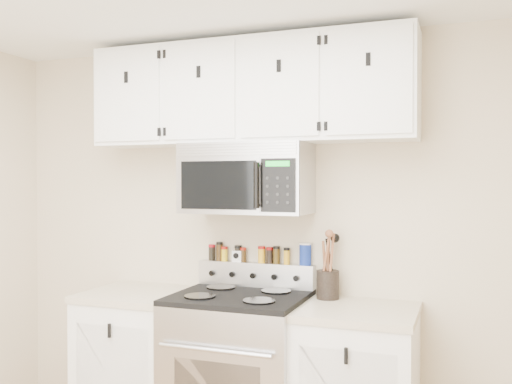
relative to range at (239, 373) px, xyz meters
The scene contains 17 objects.
back_wall 0.83m from the range, 90.00° to the left, with size 3.50×0.01×2.50m, color beige.
range is the anchor object (origin of this frame).
base_cabinet_left 0.69m from the range, behind, with size 0.64×0.62×0.92m.
microwave 1.15m from the range, 89.77° to the left, with size 0.76×0.44×0.42m.
upper_cabinets 1.67m from the range, 90.00° to the left, with size 2.00×0.35×0.62m.
utensil_crock 0.75m from the range, 22.90° to the left, with size 0.13×0.13×0.39m.
kitchen_timer 0.72m from the range, 113.83° to the left, with size 0.06×0.05×0.07m, color white.
salt_canister 0.80m from the range, 41.19° to the left, with size 0.07×0.07×0.14m.
spice_jar_0 0.78m from the range, 137.21° to the left, with size 0.04×0.04×0.10m.
spice_jar_1 0.77m from the range, 131.51° to the left, with size 0.04×0.04×0.12m.
spice_jar_2 0.75m from the range, 127.38° to the left, with size 0.04×0.04×0.09m.
spice_jar_3 0.73m from the range, 113.08° to the left, with size 0.05×0.05×0.10m.
spice_jar_4 0.72m from the range, 106.88° to the left, with size 0.04×0.04×0.09m.
spice_jar_5 0.72m from the range, 82.20° to the left, with size 0.05×0.05×0.10m.
spice_jar_6 0.73m from the range, 71.96° to the left, with size 0.04×0.04×0.10m.
spice_jar_7 0.74m from the range, 64.16° to the left, with size 0.04×0.04×0.11m.
spice_jar_8 0.75m from the range, 54.14° to the left, with size 0.04×0.04×0.10m.
Camera 1 is at (1.24, -1.65, 1.61)m, focal length 40.00 mm.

